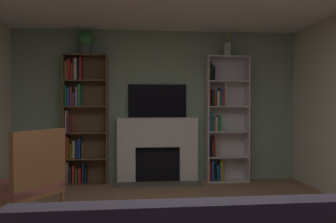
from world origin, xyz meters
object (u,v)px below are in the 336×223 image
bookshelf_left (81,120)px  vase_with_flowers (227,48)px  bookshelf_right (222,121)px  armchair (25,181)px  tv (157,101)px  potted_plant (85,41)px  fireplace (158,149)px

bookshelf_left → vase_with_flowers: (2.43, -0.05, 1.20)m
bookshelf_right → armchair: bearing=-138.7°
tv → potted_plant: 1.53m
bookshelf_right → tv: bearing=176.1°
fireplace → vase_with_flowers: (1.17, -0.05, 1.68)m
potted_plant → bookshelf_left: bearing=149.1°
potted_plant → vase_with_flowers: (2.35, -0.00, -0.09)m
tv → potted_plant: (-1.17, -0.12, 0.97)m
tv → potted_plant: potted_plant is taller
bookshelf_left → vase_with_flowers: bearing=-1.2°
armchair → bookshelf_left: bearing=83.9°
vase_with_flowers → tv: bearing=174.2°
bookshelf_right → vase_with_flowers: size_ratio=5.27×
tv → bookshelf_right: 1.14m
fireplace → tv: tv is taller
bookshelf_right → bookshelf_left: bearing=179.8°
tv → bookshelf_right: (1.09, -0.08, -0.34)m
bookshelf_right → vase_with_flowers: vase_with_flowers is taller
bookshelf_left → potted_plant: bearing=-30.9°
vase_with_flowers → bookshelf_left: bearing=178.8°
fireplace → bookshelf_left: bookshelf_left is taller
bookshelf_left → fireplace: bearing=-0.0°
fireplace → potted_plant: 2.12m
bookshelf_left → armchair: (-0.25, -2.29, -0.52)m
bookshelf_right → vase_with_flowers: 1.22m
fireplace → bookshelf_left: bearing=180.0°
potted_plant → vase_with_flowers: 2.35m
bookshelf_left → vase_with_flowers: 2.71m
fireplace → tv: bearing=90.0°
bookshelf_left → vase_with_flowers: size_ratio=5.27×
tv → armchair: size_ratio=0.92×
tv → bookshelf_right: size_ratio=0.46×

